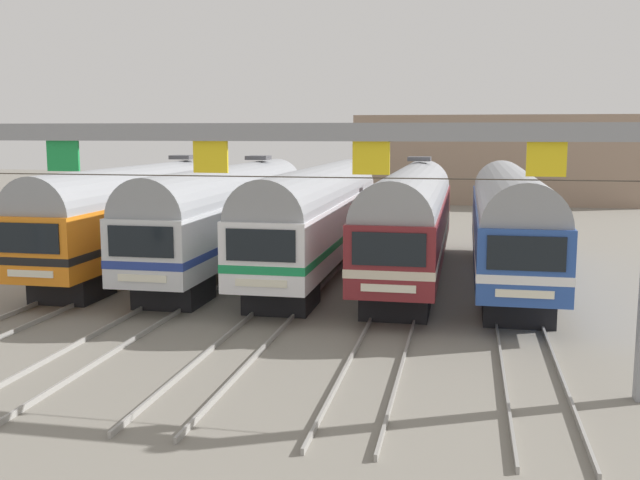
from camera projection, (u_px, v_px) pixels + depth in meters
name	position (u px, v px, depth m)	size (l,w,h in m)	color
ground_plane	(317.00, 275.00, 32.49)	(160.00, 160.00, 0.00)	gray
track_bed	(368.00, 226.00, 48.97)	(17.78, 70.00, 0.15)	gray
commuter_train_orange	(143.00, 211.00, 33.66)	(2.88, 18.06, 5.05)	orange
commuter_train_silver	(228.00, 212.00, 32.88)	(2.88, 18.06, 5.05)	silver
commuter_train_white	(317.00, 215.00, 32.09)	(2.88, 18.06, 4.77)	white
commuter_train_maroon	(411.00, 217.00, 31.31)	(2.88, 18.06, 5.05)	maroon
commuter_train_blue	(510.00, 219.00, 30.52)	(2.88, 18.06, 4.77)	#284C9E
catenary_gantry	(211.00, 172.00, 18.62)	(21.52, 0.44, 6.97)	gray
maintenance_building	(496.00, 159.00, 66.81)	(24.65, 10.00, 7.67)	gray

